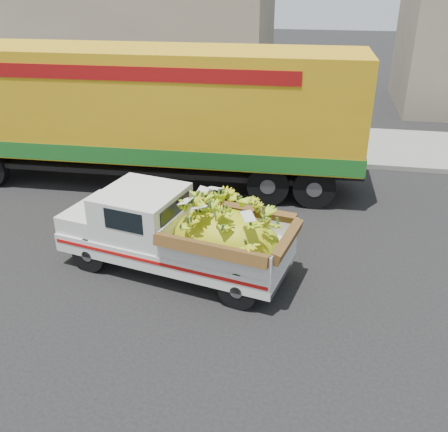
# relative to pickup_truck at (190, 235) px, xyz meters

# --- Properties ---
(ground) EXTENTS (100.00, 100.00, 0.00)m
(ground) POSITION_rel_pickup_truck_xyz_m (-1.24, -0.35, -0.88)
(ground) COLOR black
(ground) RESTS_ON ground
(curb) EXTENTS (60.00, 0.25, 0.15)m
(curb) POSITION_rel_pickup_truck_xyz_m (-1.24, 7.03, -0.81)
(curb) COLOR gray
(curb) RESTS_ON ground
(sidewalk) EXTENTS (60.00, 4.00, 0.14)m
(sidewalk) POSITION_rel_pickup_truck_xyz_m (-1.24, 9.13, -0.81)
(sidewalk) COLOR gray
(sidewalk) RESTS_ON ground
(building_left) EXTENTS (18.00, 6.00, 5.00)m
(building_left) POSITION_rel_pickup_truck_xyz_m (-9.24, 15.03, 1.62)
(building_left) COLOR gray
(building_left) RESTS_ON ground
(pickup_truck) EXTENTS (4.92, 2.64, 1.64)m
(pickup_truck) POSITION_rel_pickup_truck_xyz_m (0.00, 0.00, 0.00)
(pickup_truck) COLOR black
(pickup_truck) RESTS_ON ground
(semi_trailer) EXTENTS (12.02, 2.86, 3.80)m
(semi_trailer) POSITION_rel_pickup_truck_xyz_m (-2.34, 4.58, 1.24)
(semi_trailer) COLOR black
(semi_trailer) RESTS_ON ground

